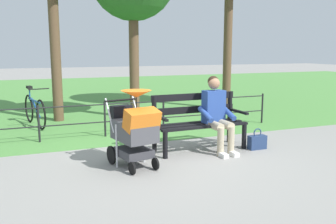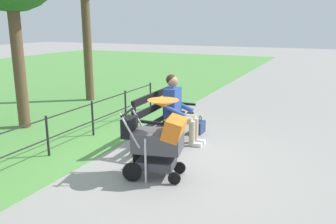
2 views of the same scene
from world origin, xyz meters
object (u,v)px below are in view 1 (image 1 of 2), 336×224
object	(u,v)px
person_on_bench	(217,112)
stroller	(134,128)
bicycle	(35,110)
handbag	(257,142)
park_bench	(198,119)

from	to	relation	value
person_on_bench	stroller	xyz separation A→B (m)	(1.55, 0.36, -0.08)
bicycle	stroller	bearing A→B (deg)	109.22
person_on_bench	stroller	bearing A→B (deg)	12.99
person_on_bench	handbag	size ratio (longest dim) A/B	3.45
handbag	bicycle	distance (m)	5.01
person_on_bench	stroller	size ratio (longest dim) A/B	1.11
person_on_bench	bicycle	bearing A→B (deg)	-49.55
stroller	handbag	bearing A→B (deg)	-175.60
stroller	bicycle	xyz separation A→B (m)	(1.29, -3.69, -0.23)
park_bench	stroller	xyz separation A→B (m)	(1.31, 0.58, 0.07)
person_on_bench	stroller	world-z (taller)	person_on_bench
park_bench	person_on_bench	xyz separation A→B (m)	(-0.24, 0.22, 0.15)
person_on_bench	handbag	bearing A→B (deg)	165.52
person_on_bench	bicycle	world-z (taller)	person_on_bench
person_on_bench	bicycle	size ratio (longest dim) A/B	0.78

